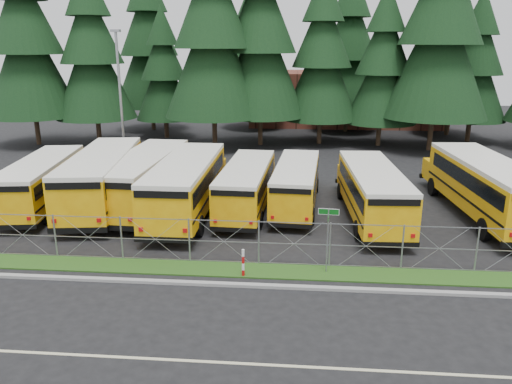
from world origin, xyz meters
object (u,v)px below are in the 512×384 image
bus_6 (371,193)px  bus_4 (247,187)px  light_standard (120,95)px  striped_bollard (243,263)px  bus_3 (188,186)px  bus_1 (104,180)px  bus_0 (44,183)px  bus_5 (297,185)px  bus_2 (147,180)px  bus_east (483,188)px  street_sign (328,227)px

bus_6 → bus_4: bearing=168.8°
light_standard → striped_bollard: bearing=-58.5°
bus_3 → bus_4: bus_3 is taller
bus_1 → bus_4: 8.33m
bus_3 → bus_0: bearing=176.4°
bus_5 → bus_6: (4.01, -1.70, 0.14)m
bus_3 → striped_bollard: 8.68m
bus_3 → bus_6: bearing=-0.3°
bus_1 → striped_bollard: bearing=-51.4°
bus_0 → bus_2: bus_2 is taller
bus_2 → bus_4: (5.92, -0.29, -0.21)m
bus_2 → striped_bollard: 11.18m
bus_1 → bus_5: bus_1 is taller
bus_1 → bus_3: (5.13, -0.88, -0.04)m
bus_3 → light_standard: bearing=124.4°
bus_1 → bus_5: (11.11, 0.78, -0.30)m
bus_0 → bus_3: 8.59m
bus_east → bus_0: bearing=176.5°
bus_6 → light_standard: light_standard is taller
bus_6 → bus_east: (6.08, 0.90, 0.17)m
bus_4 → striped_bollard: bus_4 is taller
bus_0 → light_standard: size_ratio=1.06×
bus_1 → striped_bollard: size_ratio=10.18×
street_sign → light_standard: 23.18m
bus_4 → light_standard: size_ratio=1.00×
bus_east → street_sign: (-8.78, -7.91, 0.43)m
bus_1 → bus_6: 15.15m
light_standard → bus_3: bearing=-55.4°
bus_3 → bus_4: (3.19, 0.96, -0.22)m
bus_2 → bus_6: bearing=-3.6°
striped_bollard → bus_5: bearing=77.5°
bus_0 → bus_4: (11.77, 0.44, -0.07)m
bus_3 → bus_east: (16.07, 0.87, 0.05)m
bus_2 → street_sign: 13.02m
bus_east → light_standard: (-23.38, 9.75, 3.90)m
bus_0 → bus_6: bus_6 is taller
bus_4 → bus_2: bearing=179.8°
bus_3 → bus_1: bearing=170.2°
bus_0 → bus_6: bearing=-9.7°
bus_6 → bus_east: 6.15m
bus_2 → striped_bollard: size_ratio=9.80×
bus_6 → light_standard: (-17.30, 10.65, 4.07)m
striped_bollard → light_standard: light_standard is taller
bus_5 → light_standard: 16.57m
bus_6 → street_sign: bus_6 is taller
bus_5 → street_sign: street_sign is taller
bus_0 → bus_6: size_ratio=0.98×
striped_bollard → light_standard: (-11.21, 18.32, 4.90)m
bus_0 → bus_2: size_ratio=0.91×
bus_2 → bus_3: 3.01m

